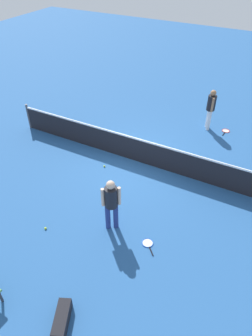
# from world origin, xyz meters

# --- Properties ---
(ground_plane) EXTENTS (40.00, 40.00, 0.00)m
(ground_plane) POSITION_xyz_m (0.00, 0.00, 0.00)
(ground_plane) COLOR #265693
(court_net) EXTENTS (10.09, 0.09, 1.07)m
(court_net) POSITION_xyz_m (0.00, 0.00, 0.50)
(court_net) COLOR #4C4C51
(court_net) RESTS_ON ground_plane
(player_near_side) EXTENTS (0.48, 0.47, 1.70)m
(player_near_side) POSITION_xyz_m (0.77, -3.12, 1.01)
(player_near_side) COLOR navy
(player_near_side) RESTS_ON ground_plane
(player_far_side) EXTENTS (0.45, 0.51, 1.70)m
(player_far_side) POSITION_xyz_m (1.59, 3.46, 1.01)
(player_far_side) COLOR white
(player_far_side) RESTS_ON ground_plane
(tennis_racket_near_player) EXTENTS (0.53, 0.54, 0.03)m
(tennis_racket_near_player) POSITION_xyz_m (1.92, -3.18, 0.01)
(tennis_racket_near_player) COLOR blue
(tennis_racket_near_player) RESTS_ON ground_plane
(tennis_racket_far_player) EXTENTS (0.33, 0.59, 0.03)m
(tennis_racket_far_player) POSITION_xyz_m (2.35, 3.56, 0.01)
(tennis_racket_far_player) COLOR red
(tennis_racket_far_player) RESTS_ON ground_plane
(tennis_ball_near_player) EXTENTS (0.07, 0.07, 0.07)m
(tennis_ball_near_player) POSITION_xyz_m (-0.85, -0.86, 0.03)
(tennis_ball_near_player) COLOR #C6E033
(tennis_ball_near_player) RESTS_ON ground_plane
(tennis_ball_by_net) EXTENTS (0.07, 0.07, 0.07)m
(tennis_ball_by_net) POSITION_xyz_m (-0.84, -4.07, 0.03)
(tennis_ball_by_net) COLOR #C6E033
(tennis_ball_by_net) RESTS_ON ground_plane
(equipment_bag) EXTENTS (0.59, 0.84, 0.28)m
(equipment_bag) POSITION_xyz_m (1.16, -5.90, 0.14)
(equipment_bag) COLOR black
(equipment_bag) RESTS_ON ground_plane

